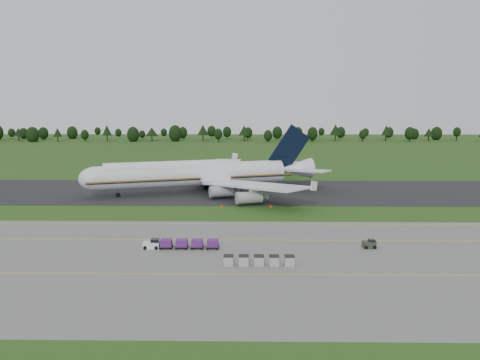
{
  "coord_description": "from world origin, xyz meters",
  "views": [
    {
      "loc": [
        0.29,
        -106.68,
        25.06
      ],
      "look_at": [
        -1.28,
        2.0,
        7.6
      ],
      "focal_mm": 35.0,
      "sensor_mm": 36.0,
      "label": 1
    }
  ],
  "objects_px": {
    "baggage_train": "(180,244)",
    "edge_markers": "(246,207)",
    "uld_row": "(259,260)",
    "utility_cart": "(369,245)",
    "aircraft": "(198,174)"
  },
  "relations": [
    {
      "from": "baggage_train",
      "to": "uld_row",
      "type": "xyz_separation_m",
      "value": [
        13.7,
        -8.53,
        -0.07
      ]
    },
    {
      "from": "uld_row",
      "to": "edge_markers",
      "type": "xyz_separation_m",
      "value": [
        -2.11,
        42.26,
        -0.58
      ]
    },
    {
      "from": "uld_row",
      "to": "baggage_train",
      "type": "bearing_deg",
      "value": 148.1
    },
    {
      "from": "uld_row",
      "to": "edge_markers",
      "type": "distance_m",
      "value": 42.31
    },
    {
      "from": "utility_cart",
      "to": "aircraft",
      "type": "bearing_deg",
      "value": 124.22
    },
    {
      "from": "baggage_train",
      "to": "uld_row",
      "type": "height_order",
      "value": "baggage_train"
    },
    {
      "from": "aircraft",
      "to": "edge_markers",
      "type": "height_order",
      "value": "aircraft"
    },
    {
      "from": "baggage_train",
      "to": "utility_cart",
      "type": "xyz_separation_m",
      "value": [
        33.43,
        0.81,
        -0.27
      ]
    },
    {
      "from": "aircraft",
      "to": "uld_row",
      "type": "xyz_separation_m",
      "value": [
        16.1,
        -62.02,
        -4.68
      ]
    },
    {
      "from": "aircraft",
      "to": "uld_row",
      "type": "relative_size",
      "value": 6.13
    },
    {
      "from": "baggage_train",
      "to": "utility_cart",
      "type": "distance_m",
      "value": 33.44
    },
    {
      "from": "utility_cart",
      "to": "baggage_train",
      "type": "bearing_deg",
      "value": -178.61
    },
    {
      "from": "uld_row",
      "to": "edge_markers",
      "type": "height_order",
      "value": "uld_row"
    },
    {
      "from": "baggage_train",
      "to": "edge_markers",
      "type": "distance_m",
      "value": 35.67
    },
    {
      "from": "utility_cart",
      "to": "uld_row",
      "type": "bearing_deg",
      "value": -154.66
    }
  ]
}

